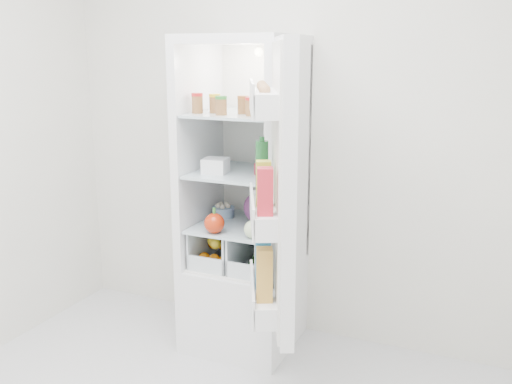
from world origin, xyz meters
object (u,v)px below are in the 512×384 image
at_px(red_cabbage, 259,207).
at_px(mushroom_bowl, 223,212).
at_px(fridge_door, 277,194).
at_px(refrigerator, 247,234).

height_order(red_cabbage, mushroom_bowl, red_cabbage).
distance_m(red_cabbage, fridge_door, 0.75).
xyz_separation_m(refrigerator, fridge_door, (0.43, -0.61, 0.43)).
relative_size(red_cabbage, mushroom_bowl, 1.39).
height_order(refrigerator, red_cabbage, refrigerator).
bearing_deg(mushroom_bowl, refrigerator, -7.82).
bearing_deg(refrigerator, fridge_door, -54.73).
height_order(refrigerator, mushroom_bowl, refrigerator).
distance_m(refrigerator, mushroom_bowl, 0.20).
bearing_deg(red_cabbage, refrigerator, -175.90).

